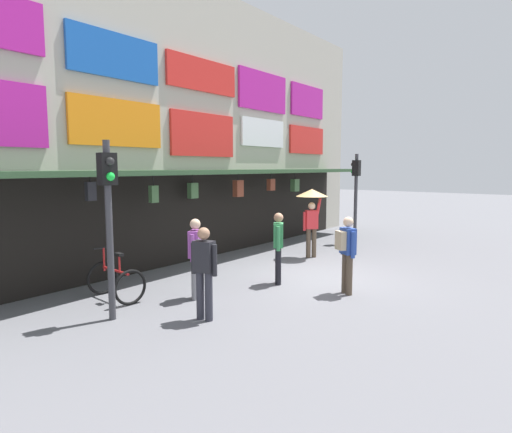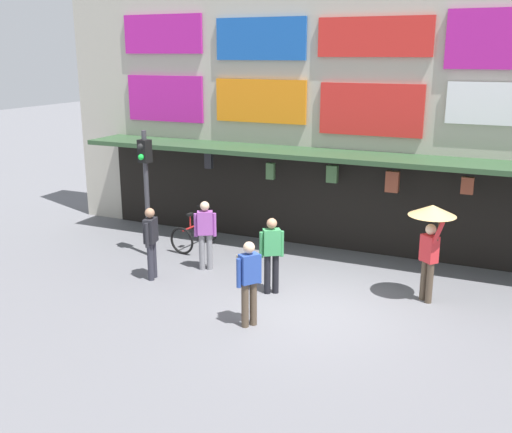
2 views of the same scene
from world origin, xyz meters
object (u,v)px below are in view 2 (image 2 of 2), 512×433
at_px(traffic_light_near, 146,174).
at_px(pedestrian_with_umbrella, 431,226).
at_px(pedestrian_in_red, 205,231).
at_px(pedestrian_in_white, 272,251).
at_px(bicycle_parked, 194,234).
at_px(pedestrian_in_blue, 151,239).
at_px(pedestrian_in_yellow, 248,277).

height_order(traffic_light_near, pedestrian_with_umbrella, traffic_light_near).
bearing_deg(pedestrian_in_red, pedestrian_in_white, -19.37).
relative_size(bicycle_parked, pedestrian_in_white, 0.73).
relative_size(pedestrian_in_white, pedestrian_with_umbrella, 0.81).
height_order(bicycle_parked, pedestrian_in_red, pedestrian_in_red).
height_order(pedestrian_in_white, pedestrian_with_umbrella, pedestrian_with_umbrella).
distance_m(pedestrian_with_umbrella, pedestrian_in_blue, 6.11).
bearing_deg(pedestrian_with_umbrella, bicycle_parked, 170.32).
relative_size(traffic_light_near, bicycle_parked, 2.62).
distance_m(traffic_light_near, bicycle_parked, 2.15).
bearing_deg(pedestrian_in_blue, pedestrian_in_white, 6.90).
xyz_separation_m(traffic_light_near, pedestrian_with_umbrella, (6.92, -0.06, -0.50)).
height_order(pedestrian_in_white, pedestrian_in_yellow, same).
bearing_deg(pedestrian_with_umbrella, pedestrian_in_yellow, -138.56).
relative_size(pedestrian_in_blue, pedestrian_in_yellow, 1.00).
bearing_deg(bicycle_parked, pedestrian_in_red, -50.57).
relative_size(pedestrian_in_red, pedestrian_in_blue, 1.00).
distance_m(traffic_light_near, pedestrian_in_red, 2.19).
bearing_deg(pedestrian_in_red, bicycle_parked, 129.43).
bearing_deg(pedestrian_in_yellow, bicycle_parked, 132.12).
relative_size(pedestrian_in_red, pedestrian_in_yellow, 1.00).
bearing_deg(bicycle_parked, pedestrian_with_umbrella, -9.68).
xyz_separation_m(bicycle_parked, pedestrian_in_yellow, (3.26, -3.61, 0.59)).
xyz_separation_m(traffic_light_near, pedestrian_in_white, (3.81, -0.99, -1.19)).
xyz_separation_m(bicycle_parked, pedestrian_in_blue, (0.23, -2.32, 0.55)).
bearing_deg(bicycle_parked, pedestrian_in_yellow, -47.88).
relative_size(traffic_light_near, pedestrian_in_white, 1.90).
bearing_deg(pedestrian_in_red, pedestrian_in_blue, -128.28).
height_order(traffic_light_near, pedestrian_in_blue, traffic_light_near).
bearing_deg(pedestrian_in_blue, traffic_light_near, 126.64).
bearing_deg(pedestrian_in_blue, bicycle_parked, 95.61).
bearing_deg(pedestrian_in_white, pedestrian_with_umbrella, 16.63).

